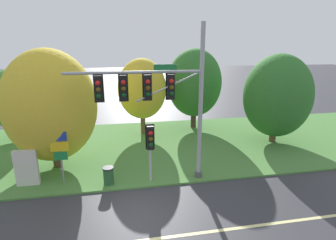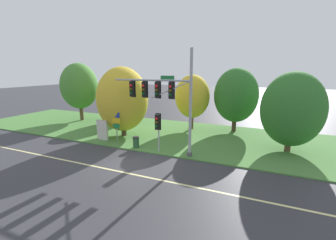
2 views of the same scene
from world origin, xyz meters
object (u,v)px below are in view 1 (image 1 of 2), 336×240
at_px(tree_right_far, 277,96).
at_px(trash_bin, 108,176).
at_px(pedestrian_signal_near_kerb, 150,141).
at_px(tree_tall_centre, 194,83).
at_px(traffic_signal_mast, 159,95).
at_px(tree_left_of_mast, 14,100).
at_px(tree_mid_verge, 142,89).
at_px(route_sign_post, 60,150).
at_px(info_kiosk, 26,168).
at_px(tree_behind_signpost, 51,106).

bearing_deg(tree_right_far, trash_bin, -160.33).
height_order(pedestrian_signal_near_kerb, tree_tall_centre, tree_tall_centre).
bearing_deg(traffic_signal_mast, pedestrian_signal_near_kerb, -162.95).
relative_size(pedestrian_signal_near_kerb, tree_left_of_mast, 0.60).
relative_size(traffic_signal_mast, tree_mid_verge, 1.33).
height_order(pedestrian_signal_near_kerb, route_sign_post, pedestrian_signal_near_kerb).
xyz_separation_m(tree_mid_verge, trash_bin, (-2.50, -7.85, -3.16)).
height_order(tree_mid_verge, tree_tall_centre, tree_tall_centre).
relative_size(info_kiosk, trash_bin, 2.04).
xyz_separation_m(pedestrian_signal_near_kerb, tree_right_far, (9.64, 4.43, 1.14)).
bearing_deg(pedestrian_signal_near_kerb, route_sign_post, 170.70).
bearing_deg(tree_behind_signpost, info_kiosk, -116.49).
relative_size(tree_tall_centre, info_kiosk, 3.53).
relative_size(pedestrian_signal_near_kerb, route_sign_post, 1.10).
bearing_deg(pedestrian_signal_near_kerb, tree_right_far, 24.67).
bearing_deg(tree_left_of_mast, tree_right_far, -12.33).
bearing_deg(tree_behind_signpost, trash_bin, -41.63).
relative_size(pedestrian_signal_near_kerb, tree_tall_centre, 0.47).
distance_m(tree_mid_verge, tree_tall_centre, 4.57).
distance_m(tree_tall_centre, tree_right_far, 6.64).
height_order(tree_left_of_mast, trash_bin, tree_left_of_mast).
height_order(pedestrian_signal_near_kerb, tree_mid_verge, tree_mid_verge).
bearing_deg(tree_mid_verge, traffic_signal_mast, -88.75).
xyz_separation_m(route_sign_post, trash_bin, (2.32, -0.53, -1.37)).
distance_m(route_sign_post, info_kiosk, 1.95).
xyz_separation_m(route_sign_post, tree_behind_signpost, (-0.72, 2.17, 1.82)).
xyz_separation_m(tree_behind_signpost, trash_bin, (3.04, -2.70, -3.19)).
bearing_deg(info_kiosk, tree_tall_centre, 36.23).
xyz_separation_m(tree_left_of_mast, tree_mid_verge, (9.44, -0.48, 0.62)).
bearing_deg(trash_bin, info_kiosk, 170.63).
distance_m(route_sign_post, tree_right_far, 14.69).
bearing_deg(route_sign_post, tree_right_far, 14.66).
bearing_deg(trash_bin, pedestrian_signal_near_kerb, -5.45).
distance_m(pedestrian_signal_near_kerb, tree_mid_verge, 8.17).
xyz_separation_m(tree_left_of_mast, tree_behind_signpost, (3.91, -5.62, 0.65)).
relative_size(pedestrian_signal_near_kerb, tree_behind_signpost, 0.46).
bearing_deg(tree_behind_signpost, tree_mid_verge, 42.93).
relative_size(route_sign_post, tree_tall_centre, 0.43).
bearing_deg(tree_mid_verge, pedestrian_signal_near_kerb, -92.34).
bearing_deg(pedestrian_signal_near_kerb, tree_left_of_mast, 136.88).
height_order(pedestrian_signal_near_kerb, tree_right_far, tree_right_far).
relative_size(tree_behind_signpost, info_kiosk, 3.58).
distance_m(traffic_signal_mast, tree_tall_centre, 9.82).
bearing_deg(pedestrian_signal_near_kerb, tree_tall_centre, 61.77).
bearing_deg(tree_left_of_mast, tree_behind_signpost, -55.23).
bearing_deg(route_sign_post, traffic_signal_mast, -6.64).
distance_m(pedestrian_signal_near_kerb, tree_tall_centre, 10.28).
bearing_deg(info_kiosk, tree_right_far, 12.63).
bearing_deg(traffic_signal_mast, tree_right_far, 25.07).
bearing_deg(traffic_signal_mast, tree_tall_centre, 63.93).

